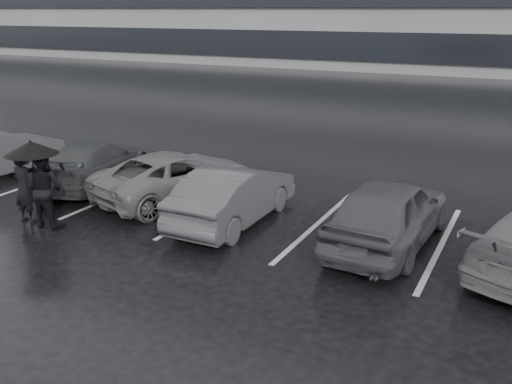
{
  "coord_description": "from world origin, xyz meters",
  "views": [
    {
      "loc": [
        4.94,
        -9.2,
        4.78
      ],
      "look_at": [
        -0.23,
        1.0,
        1.1
      ],
      "focal_mm": 40.0,
      "sensor_mm": 36.0,
      "label": 1
    }
  ],
  "objects": [
    {
      "name": "pedestrian_left",
      "position": [
        -5.53,
        -0.41,
        0.84
      ],
      "size": [
        0.62,
        0.42,
        1.68
      ],
      "primitive_type": "imported",
      "rotation": [
        0.0,
        0.0,
        3.12
      ],
      "color": "black",
      "rests_on": "ground"
    },
    {
      "name": "pedestrian_right",
      "position": [
        -4.91,
        -0.39,
        0.9
      ],
      "size": [
        0.93,
        0.76,
        1.81
      ],
      "primitive_type": "imported",
      "rotation": [
        0.0,
        0.0,
        3.23
      ],
      "color": "black",
      "rests_on": "ground"
    },
    {
      "name": "ground",
      "position": [
        0.0,
        0.0,
        0.0
      ],
      "size": [
        160.0,
        160.0,
        0.0
      ],
      "primitive_type": "plane",
      "color": "black",
      "rests_on": "ground"
    },
    {
      "name": "stall_stripes",
      "position": [
        -0.8,
        2.5,
        0.0
      ],
      "size": [
        19.72,
        5.0,
        0.0
      ],
      "color": "#B3B3B6",
      "rests_on": "ground"
    },
    {
      "name": "car_main",
      "position": [
        2.35,
        2.04,
        0.74
      ],
      "size": [
        1.98,
        4.44,
        1.48
      ],
      "primitive_type": "imported",
      "rotation": [
        0.0,
        0.0,
        3.09
      ],
      "color": "black",
      "rests_on": "ground"
    },
    {
      "name": "car_west_b",
      "position": [
        -3.39,
        2.61,
        0.63
      ],
      "size": [
        3.33,
        4.93,
        1.26
      ],
      "primitive_type": "imported",
      "rotation": [
        0.0,
        0.0,
        2.84
      ],
      "color": "#49484B",
      "rests_on": "ground"
    },
    {
      "name": "umbrella",
      "position": [
        -5.15,
        -0.41,
        1.83
      ],
      "size": [
        1.18,
        1.18,
        2.01
      ],
      "color": "black",
      "rests_on": "ground"
    },
    {
      "name": "car_west_a",
      "position": [
        -1.21,
        1.77,
        0.67
      ],
      "size": [
        1.43,
        4.06,
        1.34
      ],
      "primitive_type": "imported",
      "rotation": [
        0.0,
        0.0,
        3.15
      ],
      "color": "#28282B",
      "rests_on": "ground"
    },
    {
      "name": "car_west_c",
      "position": [
        -6.19,
        2.62,
        0.64
      ],
      "size": [
        2.81,
        4.68,
        1.27
      ],
      "primitive_type": "imported",
      "rotation": [
        0.0,
        0.0,
        3.39
      ],
      "color": "black",
      "rests_on": "ground"
    }
  ]
}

